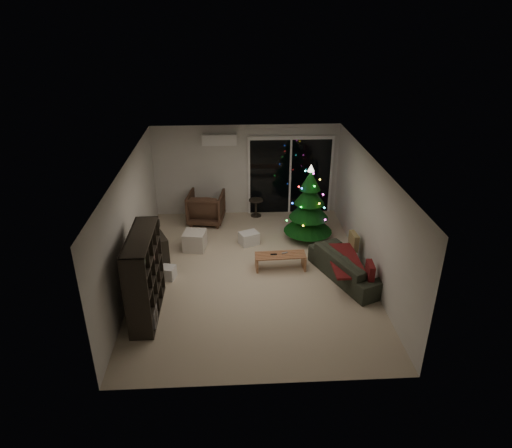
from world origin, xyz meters
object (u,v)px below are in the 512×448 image
Objects in this scene: media_cabinet at (151,247)px; christmas_tree at (309,203)px; armchair at (206,208)px; bookshelf at (133,276)px; coffee_table at (280,261)px; sofa at (349,266)px.

christmas_tree reaches higher than media_cabinet.
media_cabinet is 1.35× the size of armchair.
coffee_table is at bearing 33.25° from bookshelf.
bookshelf reaches higher than armchair.
coffee_table is (-1.42, 0.46, -0.12)m from sofa.
sofa is 2.06m from christmas_tree.
christmas_tree is (3.72, 0.96, 0.57)m from media_cabinet.
coffee_table is (2.88, -0.44, -0.22)m from media_cabinet.
armchair is at bearing 156.65° from christmas_tree.
christmas_tree is at bearing -9.16° from media_cabinet.
bookshelf reaches higher than media_cabinet.
armchair is (1.15, 2.07, 0.03)m from media_cabinet.
coffee_table is (1.74, -2.51, -0.25)m from armchair.
christmas_tree is (-0.58, 1.86, 0.68)m from sofa.
armchair is 0.84× the size of coffee_table.
armchair is 4.33m from sofa.
bookshelf is 1.76× the size of armchair.
bookshelf is at bearing 80.52° from sofa.
coffee_table is at bearing -120.79° from christmas_tree.
media_cabinet reaches higher than sofa.
bookshelf is at bearing -142.37° from christmas_tree.
bookshelf is 4.45m from sofa.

